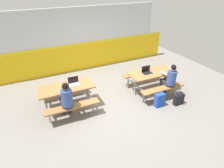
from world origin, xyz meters
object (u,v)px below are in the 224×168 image
(picnic_table_right, at_px, (152,76))
(student_nearer, at_px, (66,98))
(laptop_silver, at_px, (74,83))
(picnic_table_left, at_px, (66,91))
(backpack_dark, at_px, (159,100))
(laptop_dark, at_px, (147,71))
(student_further, at_px, (170,78))
(tote_bag_bright, at_px, (179,99))

(picnic_table_right, height_order, student_nearer, student_nearer)
(laptop_silver, bearing_deg, picnic_table_right, -7.73)
(picnic_table_left, xyz_separation_m, backpack_dark, (2.58, -1.21, -0.36))
(picnic_table_right, relative_size, laptop_dark, 5.08)
(picnic_table_left, relative_size, laptop_dark, 5.08)
(laptop_silver, relative_size, laptop_dark, 1.00)
(student_nearer, bearing_deg, student_further, -5.84)
(picnic_table_right, distance_m, student_further, 0.64)
(student_nearer, xyz_separation_m, student_further, (3.32, -0.34, 0.00))
(backpack_dark, height_order, tote_bag_bright, backpack_dark)
(backpack_dark, bearing_deg, tote_bag_bright, -18.48)
(student_further, xyz_separation_m, laptop_silver, (-2.92, 0.92, 0.08))
(picnic_table_left, height_order, student_further, student_further)
(picnic_table_left, bearing_deg, tote_bag_bright, -23.87)
(laptop_silver, bearing_deg, student_nearer, -124.29)
(picnic_table_right, height_order, student_further, student_further)
(laptop_silver, height_order, tote_bag_bright, laptop_silver)
(laptop_dark, distance_m, tote_bag_bright, 1.37)
(student_nearer, height_order, backpack_dark, student_nearer)
(picnic_table_right, distance_m, laptop_dark, 0.30)
(laptop_dark, xyz_separation_m, backpack_dark, (-0.13, -0.92, -0.57))
(picnic_table_right, distance_m, tote_bag_bright, 1.19)
(laptop_silver, xyz_separation_m, laptop_dark, (2.44, -0.32, 0.00))
(student_nearer, bearing_deg, picnic_table_right, 4.22)
(laptop_dark, bearing_deg, tote_bag_bright, -66.61)
(student_further, distance_m, laptop_silver, 3.07)
(student_further, relative_size, laptop_silver, 3.70)
(student_further, height_order, laptop_silver, student_further)
(picnic_table_left, distance_m, tote_bag_bright, 3.52)
(student_further, xyz_separation_m, tote_bag_bright, (0.01, -0.52, -0.51))
(student_further, bearing_deg, picnic_table_right, 116.41)
(student_further, distance_m, laptop_dark, 0.78)
(student_nearer, xyz_separation_m, laptop_dark, (2.84, 0.27, 0.08))
(laptop_dark, relative_size, backpack_dark, 0.74)
(picnic_table_left, height_order, laptop_silver, laptop_silver)
(student_nearer, distance_m, laptop_silver, 0.71)
(student_nearer, xyz_separation_m, laptop_silver, (0.40, 0.58, 0.08))
(picnic_table_left, bearing_deg, laptop_silver, 6.46)
(student_nearer, height_order, laptop_silver, student_nearer)
(student_further, bearing_deg, picnic_table_left, 164.36)
(laptop_silver, height_order, backpack_dark, laptop_silver)
(picnic_table_right, xyz_separation_m, student_further, (0.28, -0.56, 0.14))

